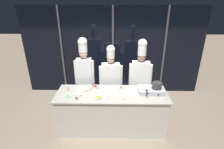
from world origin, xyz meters
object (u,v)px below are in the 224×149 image
object	(u,v)px
stock_pot	(157,85)
serving_spoon_solid	(89,90)
prep_bowl_soy_glaze	(77,99)
prep_bowl_bell_pepper	(95,87)
prep_bowl_chili_flakes	(121,88)
portable_stove	(151,90)
chef_line	(140,73)
prep_bowl_scallions	(67,97)
serving_spoon_slotted	(114,97)
prep_bowl_carrots	(98,97)
chef_sous	(111,76)
frying_pan	(145,87)
squeeze_bottle_oil	(67,88)
prep_bowl_chicken	(79,95)
chef_head	(84,69)
prep_bowl_noodles	(123,98)

from	to	relation	value
stock_pot	serving_spoon_solid	distance (m)	1.53
prep_bowl_soy_glaze	prep_bowl_bell_pepper	world-z (taller)	prep_bowl_bell_pepper
prep_bowl_chili_flakes	serving_spoon_solid	bearing A→B (deg)	-175.58
portable_stove	chef_line	size ratio (longest dim) A/B	0.27
prep_bowl_chili_flakes	prep_bowl_scallions	size ratio (longest dim) A/B	0.76
serving_spoon_slotted	serving_spoon_solid	xyz separation A→B (m)	(-0.57, 0.31, -0.00)
prep_bowl_carrots	chef_sous	size ratio (longest dim) A/B	0.08
prep_bowl_carrots	prep_bowl_chili_flakes	bearing A→B (deg)	40.45
frying_pan	chef_sous	xyz separation A→B (m)	(-0.78, 0.62, -0.01)
squeeze_bottle_oil	chef_line	bearing A→B (deg)	17.35
portable_stove	chef_line	xyz separation A→B (m)	(-0.17, 0.57, 0.17)
stock_pot	frying_pan	bearing A→B (deg)	-178.69
prep_bowl_carrots	chef_sous	world-z (taller)	chef_sous
prep_bowl_bell_pepper	chef_line	size ratio (longest dim) A/B	0.08
prep_bowl_chicken	chef_line	world-z (taller)	chef_line
chef_head	frying_pan	bearing A→B (deg)	153.13
frying_pan	chef_sous	bearing A→B (deg)	141.50
stock_pot	prep_bowl_chicken	size ratio (longest dim) A/B	1.92
frying_pan	prep_bowl_bell_pepper	distance (m)	1.17
prep_bowl_chicken	prep_bowl_scallions	xyz separation A→B (m)	(-0.23, -0.07, -0.00)
prep_bowl_scallions	prep_bowl_soy_glaze	bearing A→B (deg)	-19.80
stock_pot	serving_spoon_slotted	xyz separation A→B (m)	(-0.95, -0.23, -0.18)
portable_stove	prep_bowl_soy_glaze	bearing A→B (deg)	-168.26
frying_pan	chef_line	world-z (taller)	chef_line
serving_spoon_slotted	prep_bowl_bell_pepper	bearing A→B (deg)	137.55
stock_pot	serving_spoon_slotted	size ratio (longest dim) A/B	1.02
prep_bowl_soy_glaze	chef_sous	world-z (taller)	chef_sous
squeeze_bottle_oil	prep_bowl_chicken	distance (m)	0.37
prep_bowl_noodles	serving_spoon_slotted	bearing A→B (deg)	156.78
squeeze_bottle_oil	prep_bowl_carrots	xyz separation A→B (m)	(0.73, -0.32, -0.05)
prep_bowl_noodles	chef_line	distance (m)	1.02
prep_bowl_scallions	prep_bowl_chili_flakes	bearing A→B (deg)	18.83
frying_pan	prep_bowl_chili_flakes	xyz separation A→B (m)	(-0.54, 0.14, -0.11)
prep_bowl_bell_pepper	prep_bowl_carrots	distance (m)	0.48
chef_head	prep_bowl_bell_pepper	bearing A→B (deg)	121.52
serving_spoon_slotted	chef_head	xyz separation A→B (m)	(-0.76, 0.84, 0.30)
prep_bowl_chili_flakes	prep_bowl_chicken	xyz separation A→B (m)	(-0.93, -0.33, 0.00)
frying_pan	prep_bowl_noodles	xyz separation A→B (m)	(-0.52, -0.30, -0.11)
stock_pot	prep_bowl_scallions	distance (m)	1.97
serving_spoon_slotted	serving_spoon_solid	bearing A→B (deg)	151.40
stock_pot	chef_sous	world-z (taller)	chef_sous
prep_bowl_bell_pepper	prep_bowl_noodles	xyz separation A→B (m)	(0.63, -0.49, -0.01)
prep_bowl_chicken	prep_bowl_noodles	world-z (taller)	same
prep_bowl_chili_flakes	prep_bowl_carrots	world-z (taller)	prep_bowl_carrots
portable_stove	prep_bowl_scallions	size ratio (longest dim) A/B	4.02
portable_stove	prep_bowl_soy_glaze	world-z (taller)	portable_stove
prep_bowl_noodles	chef_head	xyz separation A→B (m)	(-0.93, 0.92, 0.28)
chef_head	prep_bowl_scallions	bearing A→B (deg)	70.71
portable_stove	chef_sous	xyz separation A→B (m)	(-0.91, 0.62, 0.07)
serving_spoon_slotted	chef_head	distance (m)	1.17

